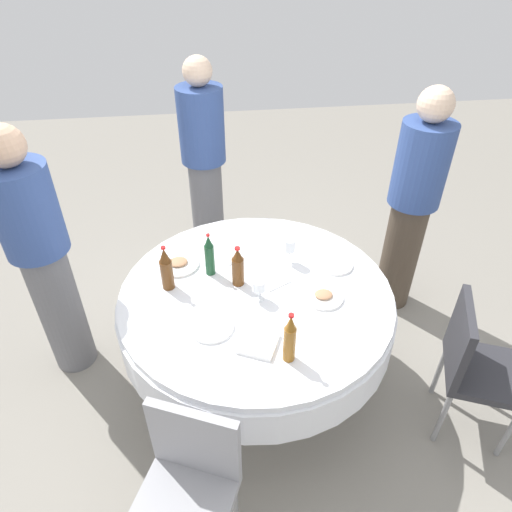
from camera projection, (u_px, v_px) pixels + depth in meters
The scene contains 21 objects.
ground_plane at pixel (256, 375), 3.01m from camera, with size 10.00×10.00×0.00m, color gray.
dining_table at pixel (256, 309), 2.65m from camera, with size 1.56×1.56×0.74m.
bottle_dark_green_north at pixel (209, 256), 2.61m from camera, with size 0.06×0.06×0.28m.
bottle_amber_front at pixel (290, 339), 2.09m from camera, with size 0.06×0.06×0.29m.
bottle_brown_south at pixel (238, 267), 2.54m from camera, with size 0.07×0.07×0.25m.
bottle_brown_rear at pixel (166, 269), 2.51m from camera, with size 0.07×0.07×0.28m.
wine_glass_rear at pixel (259, 286), 2.45m from camera, with size 0.08×0.08×0.13m.
wine_glass_east at pixel (290, 246), 2.70m from camera, with size 0.07×0.07×0.16m.
plate_right at pixel (211, 327), 2.33m from camera, with size 0.23×0.23×0.02m.
plate_left at pixel (335, 264), 2.74m from camera, with size 0.21×0.21×0.02m.
plate_inner at pixel (323, 296), 2.51m from camera, with size 0.22×0.22×0.04m.
plate_near at pixel (178, 264), 2.74m from camera, with size 0.25×0.25×0.04m.
knife_front at pixel (235, 258), 2.80m from camera, with size 0.18×0.02×0.01m, color silver.
fork_south at pixel (225, 231), 3.04m from camera, with size 0.18×0.02×0.01m, color silver.
fork_rear at pixel (282, 285), 2.60m from camera, with size 0.18×0.02×0.01m, color silver.
folded_napkin at pixel (258, 343), 2.23m from camera, with size 0.18×0.18×0.02m, color white.
person_north at pixel (204, 164), 3.53m from camera, with size 0.34×0.34×1.68m.
person_front at pixel (412, 203), 3.08m from camera, with size 0.34×0.34×1.65m.
person_south at pixel (42, 257), 2.60m from camera, with size 0.34×0.34×1.65m.
chair_west at pixel (472, 361), 2.44m from camera, with size 0.52×0.52×0.87m.
chair_far at pixel (188, 482), 1.92m from camera, with size 0.53×0.53×0.87m.
Camera 1 is at (0.25, 1.91, 2.44)m, focal length 32.05 mm.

